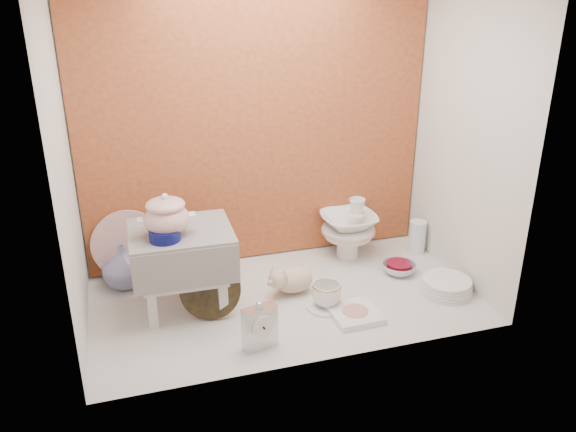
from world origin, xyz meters
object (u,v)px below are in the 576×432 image
mantel_clock (260,326)px  dinner_plate_stack (446,286)px  floral_platter (128,244)px  crystal_bowl (399,268)px  blue_white_vase (123,266)px  porcelain_tower (348,228)px  soup_tureen (166,215)px  gold_rim_teacup (326,294)px  step_stool (183,269)px  plush_pig (293,279)px

mantel_clock → dinner_plate_stack: bearing=-2.2°
floral_platter → crystal_bowl: bearing=-15.5°
blue_white_vase → porcelain_tower: (1.18, -0.01, 0.06)m
mantel_clock → porcelain_tower: bearing=33.4°
soup_tureen → blue_white_vase: soup_tureen is taller
floral_platter → gold_rim_teacup: floral_platter is taller
step_stool → plush_pig: 0.53m
step_stool → porcelain_tower: size_ratio=1.34×
soup_tureen → crystal_bowl: 1.25m
plush_pig → dinner_plate_stack: (0.71, -0.22, -0.03)m
soup_tureen → floral_platter: 0.55m
crystal_bowl → porcelain_tower: bearing=124.7°
plush_pig → step_stool: bearing=-179.4°
floral_platter → crystal_bowl: 1.38m
soup_tureen → blue_white_vase: bearing=121.7°
step_stool → plush_pig: step_stool is taller
dinner_plate_stack → porcelain_tower: size_ratio=0.75×
soup_tureen → crystal_bowl: soup_tureen is taller
soup_tureen → mantel_clock: size_ratio=1.11×
mantel_clock → plush_pig: (0.27, 0.39, -0.03)m
blue_white_vase → gold_rim_teacup: blue_white_vase is taller
step_stool → floral_platter: size_ratio=1.25×
blue_white_vase → porcelain_tower: 1.18m
soup_tureen → porcelain_tower: (0.98, 0.31, -0.32)m
crystal_bowl → mantel_clock: bearing=-153.6°
floral_platter → crystal_bowl: size_ratio=2.09×
step_stool → soup_tureen: bearing=-141.2°
crystal_bowl → porcelain_tower: (-0.18, 0.26, 0.14)m
floral_platter → mantel_clock: size_ratio=1.69×
blue_white_vase → plush_pig: bearing=-21.2°
mantel_clock → dinner_plate_stack: (0.98, 0.17, -0.07)m
plush_pig → gold_rim_teacup: (0.11, -0.18, -0.00)m
soup_tureen → dinner_plate_stack: soup_tureen is taller
soup_tureen → plush_pig: (0.58, 0.03, -0.42)m
mantel_clock → crystal_bowl: bearing=14.2°
floral_platter → gold_rim_teacup: bearing=-33.9°
mantel_clock → plush_pig: mantel_clock is taller
dinner_plate_stack → crystal_bowl: 0.28m
blue_white_vase → dinner_plate_stack: blue_white_vase is taller
step_stool → mantel_clock: (0.25, -0.41, -0.09)m
soup_tureen → porcelain_tower: size_ratio=0.70×
mantel_clock → crystal_bowl: 0.95m
plush_pig → porcelain_tower: bearing=38.6°
plush_pig → dinner_plate_stack: plush_pig is taller
step_stool → crystal_bowl: bearing=1.7°
soup_tureen → mantel_clock: (0.31, -0.37, -0.38)m
plush_pig → porcelain_tower: (0.40, 0.29, 0.10)m
mantel_clock → gold_rim_teacup: bearing=17.9°
blue_white_vase → gold_rim_teacup: bearing=-28.4°
mantel_clock → porcelain_tower: porcelain_tower is taller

